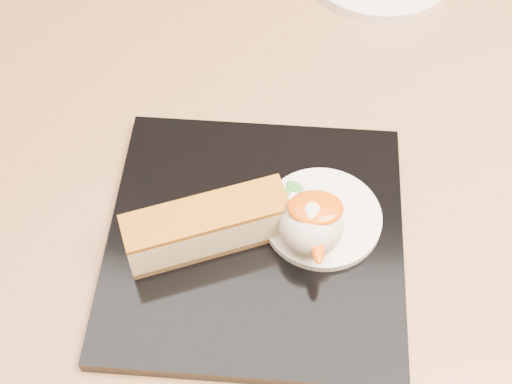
{
  "coord_description": "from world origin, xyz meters",
  "views": [
    {
      "loc": [
        -0.05,
        -0.38,
        1.19
      ],
      "look_at": [
        -0.06,
        -0.08,
        0.76
      ],
      "focal_mm": 50.0,
      "sensor_mm": 36.0,
      "label": 1
    }
  ],
  "objects_px": {
    "dessert_plate": "(255,240)",
    "cheesecake": "(207,226)",
    "table": "(312,241)",
    "ice_cream_scoop": "(311,225)"
  },
  "relations": [
    {
      "from": "table",
      "to": "ice_cream_scoop",
      "type": "height_order",
      "value": "ice_cream_scoop"
    },
    {
      "from": "dessert_plate",
      "to": "cheesecake",
      "type": "height_order",
      "value": "cheesecake"
    },
    {
      "from": "table",
      "to": "ice_cream_scoop",
      "type": "xyz_separation_m",
      "value": [
        -0.02,
        -0.1,
        0.19
      ]
    },
    {
      "from": "table",
      "to": "cheesecake",
      "type": "bearing_deg",
      "value": -131.27
    },
    {
      "from": "dessert_plate",
      "to": "cheesecake",
      "type": "distance_m",
      "value": 0.04
    },
    {
      "from": "cheesecake",
      "to": "ice_cream_scoop",
      "type": "height_order",
      "value": "ice_cream_scoop"
    },
    {
      "from": "table",
      "to": "cheesecake",
      "type": "distance_m",
      "value": 0.23
    },
    {
      "from": "dessert_plate",
      "to": "cheesecake",
      "type": "relative_size",
      "value": 1.79
    },
    {
      "from": "dessert_plate",
      "to": "ice_cream_scoop",
      "type": "relative_size",
      "value": 4.68
    },
    {
      "from": "cheesecake",
      "to": "ice_cream_scoop",
      "type": "relative_size",
      "value": 2.62
    }
  ]
}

